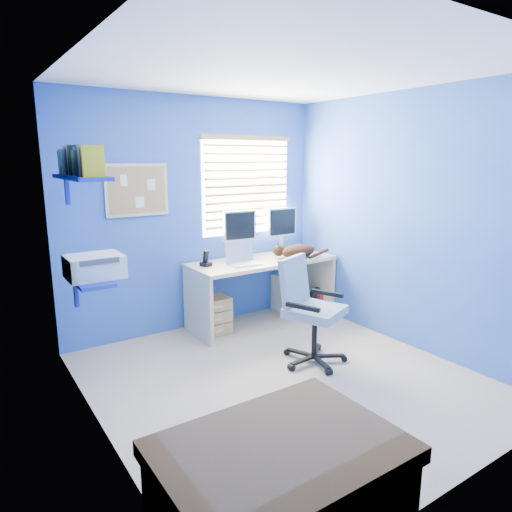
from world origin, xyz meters
TOP-DOWN VIEW (x-y plane):
  - floor at (0.00, 0.00)m, footprint 3.00×3.20m
  - ceiling at (0.00, 0.00)m, footprint 3.00×3.20m
  - wall_back at (0.00, 1.60)m, footprint 3.00×0.01m
  - wall_front at (0.00, -1.60)m, footprint 3.00×0.01m
  - wall_left at (-1.50, 0.00)m, footprint 0.01×3.20m
  - wall_right at (1.50, 0.00)m, footprint 0.01×3.20m
  - desk at (0.64, 1.26)m, footprint 1.68×0.65m
  - laptop at (0.34, 1.16)m, footprint 0.35×0.28m
  - monitor_left at (0.49, 1.50)m, footprint 0.41×0.15m
  - monitor_right at (1.08, 1.49)m, footprint 0.40×0.13m
  - phone at (-0.03, 1.33)m, footprint 0.11×0.12m
  - mug at (1.05, 1.36)m, footprint 0.10×0.09m
  - cd_spindle at (1.32, 1.43)m, footprint 0.13×0.13m
  - cat at (1.04, 1.11)m, footprint 0.50×0.39m
  - tower_pc at (1.12, 1.37)m, footprint 0.26×0.46m
  - drawer_boxes at (0.00, 1.28)m, footprint 0.35×0.28m
  - yellow_book at (0.98, 1.17)m, footprint 0.03×0.17m
  - backpack at (1.43, 1.19)m, footprint 0.30×0.26m
  - bed_corner at (-1.04, -1.33)m, footprint 1.11×0.79m
  - office_chair at (0.42, 0.16)m, footprint 0.74×0.74m
  - window_blinds at (0.65, 1.57)m, footprint 1.15×0.05m
  - corkboard at (-0.65, 1.58)m, footprint 0.64×0.02m
  - wall_shelves at (-1.35, 0.75)m, footprint 0.42×0.90m

SIDE VIEW (x-z plane):
  - floor at x=0.00m, z-range 0.00..0.00m
  - yellow_book at x=0.98m, z-range 0.00..0.24m
  - backpack at x=1.43m, z-range 0.00..0.31m
  - drawer_boxes at x=0.00m, z-range 0.00..0.41m
  - tower_pc at x=1.12m, z-range 0.00..0.45m
  - bed_corner at x=-1.04m, z-range 0.00..0.53m
  - office_chair at x=0.42m, z-range -0.12..0.85m
  - desk at x=0.64m, z-range 0.00..0.74m
  - cd_spindle at x=1.32m, z-range 0.74..0.81m
  - mug at x=1.05m, z-range 0.74..0.84m
  - cat at x=1.04m, z-range 0.74..0.90m
  - phone at x=-0.03m, z-range 0.74..0.91m
  - laptop at x=0.34m, z-range 0.74..0.96m
  - monitor_left at x=0.49m, z-range 0.74..1.28m
  - monitor_right at x=1.08m, z-range 0.74..1.28m
  - wall_back at x=0.00m, z-range 0.00..2.50m
  - wall_front at x=0.00m, z-range 0.00..2.50m
  - wall_left at x=-1.50m, z-range 0.00..2.50m
  - wall_right at x=1.50m, z-range 0.00..2.50m
  - wall_shelves at x=-1.35m, z-range 0.91..1.96m
  - corkboard at x=-0.65m, z-range 1.29..1.81m
  - window_blinds at x=0.65m, z-range 1.00..2.10m
  - ceiling at x=0.00m, z-range 2.50..2.50m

